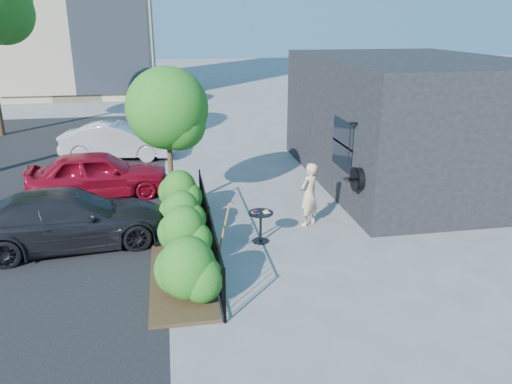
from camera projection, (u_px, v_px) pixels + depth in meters
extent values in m
plane|color=gray|center=(273.00, 245.00, 11.95)|extent=(120.00, 120.00, 0.00)
cube|color=black|center=(408.00, 120.00, 16.39)|extent=(6.00, 9.00, 4.00)
cube|color=black|center=(343.00, 144.00, 14.01)|extent=(0.04, 1.60, 1.40)
cube|color=black|center=(343.00, 144.00, 14.01)|extent=(0.05, 1.70, 0.06)
cylinder|color=black|center=(358.00, 179.00, 12.78)|extent=(0.18, 0.60, 0.60)
cylinder|color=black|center=(354.00, 179.00, 12.76)|extent=(0.03, 0.64, 0.64)
cube|color=black|center=(354.00, 123.00, 12.80)|extent=(0.25, 0.06, 0.06)
cylinder|color=black|center=(349.00, 144.00, 12.96)|extent=(0.02, 0.02, 1.05)
cylinder|color=black|center=(225.00, 296.00, 8.73)|extent=(0.05, 0.05, 1.10)
cylinder|color=black|center=(209.00, 229.00, 11.52)|extent=(0.05, 0.05, 1.10)
cylinder|color=black|center=(200.00, 188.00, 14.31)|extent=(0.05, 0.05, 1.10)
cube|color=black|center=(209.00, 208.00, 11.35)|extent=(0.03, 6.00, 0.03)
cube|color=black|center=(210.00, 246.00, 11.67)|extent=(0.03, 6.00, 0.03)
cylinder|color=black|center=(224.00, 293.00, 8.82)|extent=(0.02, 0.02, 1.04)
cylinder|color=black|center=(223.00, 287.00, 9.01)|extent=(0.02, 0.02, 1.04)
cylinder|color=black|center=(221.00, 282.00, 9.19)|extent=(0.02, 0.02, 1.04)
cylinder|color=black|center=(220.00, 277.00, 9.38)|extent=(0.02, 0.02, 1.04)
cylinder|color=black|center=(219.00, 272.00, 9.57)|extent=(0.02, 0.02, 1.04)
cylinder|color=black|center=(218.00, 267.00, 9.75)|extent=(0.02, 0.02, 1.04)
cylinder|color=black|center=(217.00, 262.00, 9.94)|extent=(0.02, 0.02, 1.04)
cylinder|color=black|center=(216.00, 258.00, 10.12)|extent=(0.02, 0.02, 1.04)
cylinder|color=black|center=(215.00, 253.00, 10.31)|extent=(0.02, 0.02, 1.04)
cylinder|color=black|center=(214.00, 249.00, 10.50)|extent=(0.02, 0.02, 1.04)
cylinder|color=black|center=(213.00, 245.00, 10.68)|extent=(0.02, 0.02, 1.04)
cylinder|color=black|center=(212.00, 241.00, 10.87)|extent=(0.02, 0.02, 1.04)
cylinder|color=black|center=(211.00, 238.00, 11.05)|extent=(0.02, 0.02, 1.04)
cylinder|color=black|center=(211.00, 234.00, 11.24)|extent=(0.02, 0.02, 1.04)
cylinder|color=black|center=(210.00, 231.00, 11.43)|extent=(0.02, 0.02, 1.04)
cylinder|color=black|center=(209.00, 227.00, 11.61)|extent=(0.02, 0.02, 1.04)
cylinder|color=black|center=(208.00, 224.00, 11.80)|extent=(0.02, 0.02, 1.04)
cylinder|color=black|center=(208.00, 221.00, 11.98)|extent=(0.02, 0.02, 1.04)
cylinder|color=black|center=(207.00, 218.00, 12.17)|extent=(0.02, 0.02, 1.04)
cylinder|color=black|center=(206.00, 215.00, 12.36)|extent=(0.02, 0.02, 1.04)
cylinder|color=black|center=(205.00, 212.00, 12.54)|extent=(0.02, 0.02, 1.04)
cylinder|color=black|center=(205.00, 209.00, 12.73)|extent=(0.02, 0.02, 1.04)
cylinder|color=black|center=(204.00, 206.00, 12.91)|extent=(0.02, 0.02, 1.04)
cylinder|color=black|center=(204.00, 203.00, 13.10)|extent=(0.02, 0.02, 1.04)
cylinder|color=black|center=(203.00, 201.00, 13.29)|extent=(0.02, 0.02, 1.04)
cylinder|color=black|center=(202.00, 198.00, 13.47)|extent=(0.02, 0.02, 1.04)
cylinder|color=black|center=(202.00, 196.00, 13.66)|extent=(0.02, 0.02, 1.04)
cylinder|color=black|center=(201.00, 194.00, 13.84)|extent=(0.02, 0.02, 1.04)
cylinder|color=black|center=(201.00, 191.00, 14.03)|extent=(0.02, 0.02, 1.04)
cylinder|color=black|center=(200.00, 189.00, 14.22)|extent=(0.02, 0.02, 1.04)
cube|color=#382616|center=(180.00, 251.00, 11.57)|extent=(1.30, 6.00, 0.08)
ellipsoid|color=#1A6316|center=(188.00, 270.00, 9.32)|extent=(1.10, 1.10, 1.24)
ellipsoid|color=#1A6316|center=(184.00, 235.00, 10.81)|extent=(1.10, 1.10, 1.24)
ellipsoid|color=#1A6316|center=(181.00, 211.00, 12.21)|extent=(1.10, 1.10, 1.24)
ellipsoid|color=#1A6316|center=(180.00, 192.00, 13.51)|extent=(1.10, 1.10, 1.24)
cylinder|color=#3F2B19|center=(171.00, 170.00, 13.78)|extent=(0.14, 0.14, 2.40)
sphere|color=#1A6316|center=(167.00, 110.00, 13.24)|extent=(2.20, 2.20, 2.20)
sphere|color=#1A6316|center=(180.00, 124.00, 13.21)|extent=(1.43, 1.43, 1.43)
cylinder|color=black|center=(261.00, 213.00, 11.91)|extent=(0.61, 0.61, 0.03)
cylinder|color=black|center=(261.00, 227.00, 12.04)|extent=(0.06, 0.06, 0.73)
cylinder|color=black|center=(261.00, 241.00, 12.16)|extent=(0.41, 0.41, 0.03)
cube|color=white|center=(255.00, 213.00, 11.89)|extent=(0.17, 0.17, 0.01)
cube|color=white|center=(266.00, 212.00, 11.91)|extent=(0.17, 0.17, 0.01)
torus|color=#480C1D|center=(255.00, 212.00, 11.88)|extent=(0.14, 0.14, 0.04)
torus|color=tan|center=(266.00, 211.00, 11.91)|extent=(0.14, 0.14, 0.04)
imported|color=#D2B087|center=(309.00, 194.00, 12.91)|extent=(0.73, 0.69, 1.68)
cylinder|color=brown|center=(224.00, 229.00, 11.00)|extent=(0.33, 0.05, 1.24)
cube|color=gray|center=(217.00, 256.00, 11.18)|extent=(0.08, 0.18, 0.26)
cylinder|color=brown|center=(232.00, 204.00, 10.83)|extent=(0.11, 0.10, 0.05)
imported|color=#A20D23|center=(98.00, 174.00, 15.08)|extent=(4.27, 2.01, 1.41)
imported|color=#BABABF|center=(118.00, 141.00, 19.25)|extent=(4.39, 2.07, 1.39)
imported|color=black|center=(69.00, 219.00, 11.75)|extent=(4.88, 2.51, 1.35)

